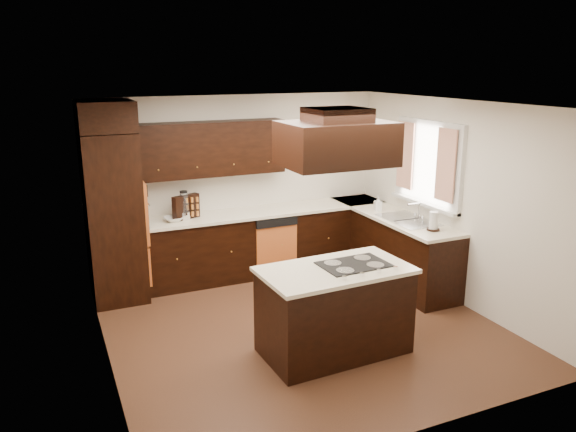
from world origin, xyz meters
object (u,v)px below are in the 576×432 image
object	(u,v)px
spice_rack	(186,207)
island	(334,312)
oven_column	(114,218)
range_hood	(336,144)

from	to	relation	value
spice_rack	island	bearing A→B (deg)	-93.00
oven_column	spice_rack	world-z (taller)	oven_column
island	range_hood	world-z (taller)	range_hood
island	spice_rack	distance (m)	2.69
oven_column	island	xyz separation A→B (m)	(1.84, -2.35, -0.62)
oven_column	spice_rack	size ratio (longest dim) A/B	5.53
island	oven_column	bearing A→B (deg)	125.65
oven_column	range_hood	size ratio (longest dim) A/B	2.02
oven_column	range_hood	bearing A→B (deg)	-50.26
oven_column	island	distance (m)	3.05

